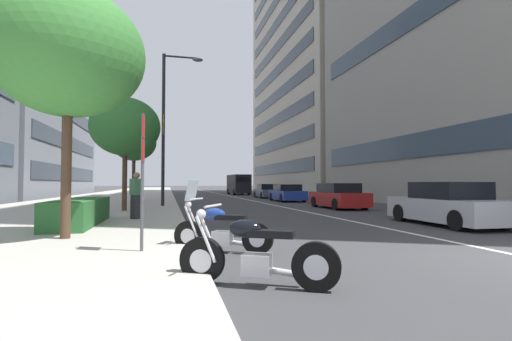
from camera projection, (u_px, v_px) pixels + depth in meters
sidewalk_right_plaza at (117, 198)px, 33.10m from camera, size 160.00×10.15×0.15m
lane_centre_stripe at (229, 196)px, 40.55m from camera, size 110.00×0.16×0.01m
motorcycle_far_end_row at (255, 256)px, 4.91m from camera, size 1.14×2.02×1.10m
motorcycle_by_sign_pole at (220, 231)px, 7.34m from camera, size 1.13×1.89×1.47m
car_mid_block_traffic at (448, 205)px, 12.18m from camera, size 4.36×1.99×1.44m
car_approaching_light at (338, 196)px, 20.34m from camera, size 4.26×1.84×1.40m
car_lead_in_lane at (287, 193)px, 28.30m from camera, size 4.46×1.98×1.31m
car_far_down_avenue at (267, 191)px, 34.85m from camera, size 4.19×1.85×1.33m
delivery_van_ahead at (239, 184)px, 45.48m from camera, size 5.41×2.18×2.45m
parking_sign_by_curb at (143, 165)px, 6.76m from camera, size 0.32×0.06×2.54m
street_lamp_with_banners at (169, 116)px, 20.38m from camera, size 1.26×2.26×8.50m
clipped_hedge_bed at (79, 212)px, 10.96m from camera, size 4.19×1.10×0.76m
street_tree_mid_sidewalk at (68, 54)px, 8.37m from camera, size 3.41×3.41×5.67m
street_tree_near_plaza_corner at (125, 127)px, 16.74m from camera, size 3.14×3.14×5.18m
street_tree_by_lamp_post at (134, 142)px, 23.87m from camera, size 2.86×2.86×5.15m
pedestrian_on_plaza at (136, 195)px, 12.82m from camera, size 0.47×0.46×1.64m
office_tower_near_left at (325, 43)px, 52.37m from camera, size 29.06×14.61×43.10m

